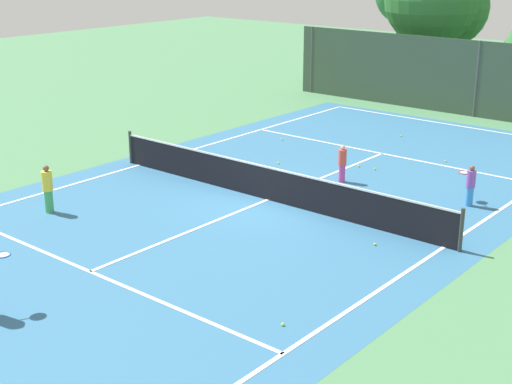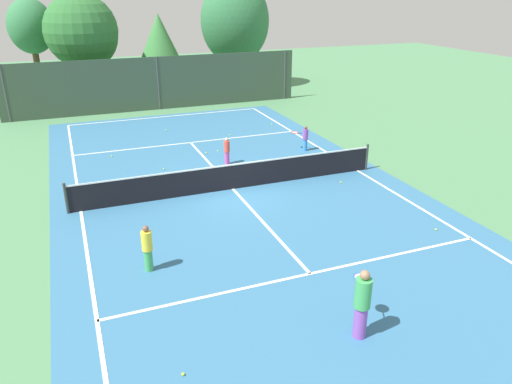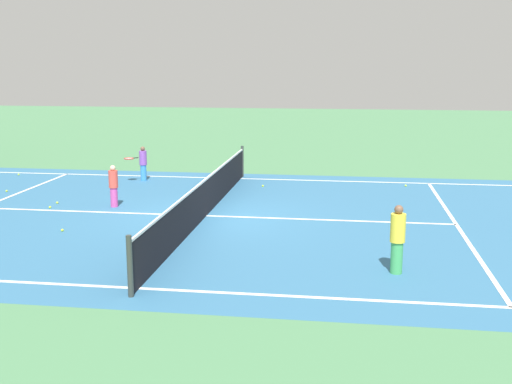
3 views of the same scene
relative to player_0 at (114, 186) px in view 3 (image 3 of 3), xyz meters
name	(u,v)px [view 3 (image 3 of 3)]	position (x,y,z in m)	size (l,w,h in m)	color
ground_plane	(206,216)	(-0.69, -2.78, -0.61)	(80.00, 80.00, 0.00)	#4C8456
court_surface	(206,216)	(-0.69, -2.78, -0.60)	(13.00, 25.00, 0.01)	teal
tennis_net	(206,197)	(-0.69, -2.78, -0.10)	(11.90, 0.10, 1.10)	#333833
player_0	(114,186)	(0.00, 0.00, 0.00)	(0.25, 0.25, 1.18)	#D14799
player_1	(397,239)	(-4.67, -7.41, 0.08)	(0.29, 0.29, 1.34)	#3FA559
player_3	(142,163)	(3.95, 0.47, 0.01)	(0.73, 0.73, 1.18)	#388CD8
tennis_ball_0	(154,233)	(-2.65, -1.96, -0.57)	(0.07, 0.07, 0.07)	#CCE533
tennis_ball_3	(57,203)	(0.13, 1.77, -0.57)	(0.07, 0.07, 0.07)	#CCE533
tennis_ball_4	(406,186)	(4.17, -8.37, -0.57)	(0.07, 0.07, 0.07)	#CCE533
tennis_ball_6	(62,230)	(-2.70, 0.29, -0.57)	(0.07, 0.07, 0.07)	#CCE533
tennis_ball_7	(160,263)	(-4.80, -2.75, -0.57)	(0.07, 0.07, 0.07)	#CCE533
tennis_ball_8	(263,186)	(3.45, -3.75, -0.57)	(0.07, 0.07, 0.07)	#CCE533
tennis_ball_9	(50,207)	(-0.44, 1.70, -0.57)	(0.07, 0.07, 0.07)	#CCE533
tennis_ball_10	(7,191)	(1.50, 4.09, -0.57)	(0.07, 0.07, 0.07)	#CCE533
tennis_ball_11	(19,174)	(4.33, 5.23, -0.57)	(0.07, 0.07, 0.07)	#CCE533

